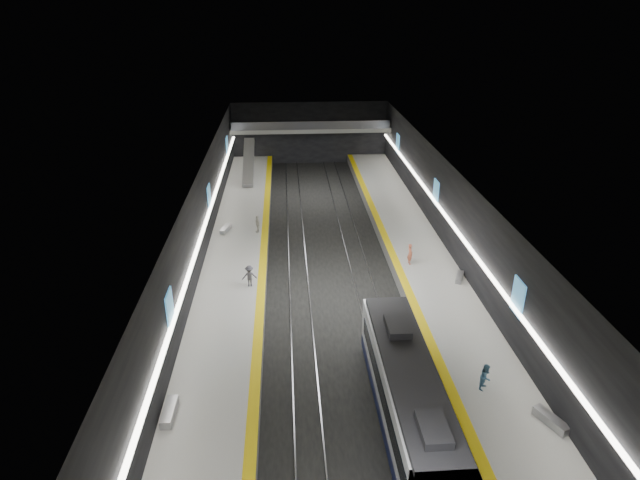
{
  "coord_description": "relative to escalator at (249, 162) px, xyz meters",
  "views": [
    {
      "loc": [
        -3.3,
        -33.8,
        20.44
      ],
      "look_at": [
        -0.64,
        5.64,
        2.2
      ],
      "focal_mm": 30.0,
      "sensor_mm": 36.0,
      "label": 1
    }
  ],
  "objects": [
    {
      "name": "ground",
      "position": [
        7.5,
        -26.0,
        -2.9
      ],
      "size": [
        70.0,
        70.0,
        0.0
      ],
      "primitive_type": "plane",
      "color": "black",
      "rests_on": "ground"
    },
    {
      "name": "ceiling",
      "position": [
        7.5,
        -26.0,
        5.1
      ],
      "size": [
        20.0,
        70.0,
        0.04
      ],
      "primitive_type": "cube",
      "rotation": [
        3.14,
        0.0,
        0.0
      ],
      "color": "beige",
      "rests_on": "wall_left"
    },
    {
      "name": "wall_left",
      "position": [
        -2.5,
        -26.0,
        1.1
      ],
      "size": [
        0.04,
        70.0,
        8.0
      ],
      "primitive_type": "cube",
      "color": "black",
      "rests_on": "ground"
    },
    {
      "name": "wall_right",
      "position": [
        17.5,
        -26.0,
        1.1
      ],
      "size": [
        0.04,
        70.0,
        8.0
      ],
      "primitive_type": "cube",
      "color": "black",
      "rests_on": "ground"
    },
    {
      "name": "wall_back",
      "position": [
        7.5,
        9.0,
        1.1
      ],
      "size": [
        20.0,
        0.04,
        8.0
      ],
      "primitive_type": "cube",
      "color": "black",
      "rests_on": "ground"
    },
    {
      "name": "platform_left",
      "position": [
        0.0,
        -26.0,
        -2.4
      ],
      "size": [
        5.0,
        70.0,
        1.0
      ],
      "primitive_type": "cube",
      "color": "slate",
      "rests_on": "ground"
    },
    {
      "name": "tile_surface_left",
      "position": [
        0.0,
        -26.0,
        -1.89
      ],
      "size": [
        5.0,
        70.0,
        0.02
      ],
      "primitive_type": "cube",
      "color": "#AEAEA9",
      "rests_on": "platform_left"
    },
    {
      "name": "tactile_strip_left",
      "position": [
        2.2,
        -26.0,
        -1.88
      ],
      "size": [
        0.6,
        70.0,
        0.02
      ],
      "primitive_type": "cube",
      "color": "yellow",
      "rests_on": "platform_left"
    },
    {
      "name": "platform_right",
      "position": [
        15.0,
        -26.0,
        -2.4
      ],
      "size": [
        5.0,
        70.0,
        1.0
      ],
      "primitive_type": "cube",
      "color": "slate",
      "rests_on": "ground"
    },
    {
      "name": "tile_surface_right",
      "position": [
        15.0,
        -26.0,
        -1.89
      ],
      "size": [
        5.0,
        70.0,
        0.02
      ],
      "primitive_type": "cube",
      "color": "#AEAEA9",
      "rests_on": "platform_right"
    },
    {
      "name": "tactile_strip_right",
      "position": [
        12.8,
        -26.0,
        -1.88
      ],
      "size": [
        0.6,
        70.0,
        0.02
      ],
      "primitive_type": "cube",
      "color": "yellow",
      "rests_on": "platform_right"
    },
    {
      "name": "rails",
      "position": [
        7.5,
        -26.0,
        -2.84
      ],
      "size": [
        6.52,
        70.0,
        0.12
      ],
      "color": "gray",
      "rests_on": "ground"
    },
    {
      "name": "ad_posters",
      "position": [
        7.5,
        -25.0,
        1.6
      ],
      "size": [
        19.94,
        53.5,
        2.2
      ],
      "color": "#4494CC",
      "rests_on": "wall_left"
    },
    {
      "name": "cove_light_left",
      "position": [
        -2.3,
        -26.0,
        0.9
      ],
      "size": [
        0.25,
        68.6,
        0.12
      ],
      "primitive_type": "cube",
      "color": "white",
      "rests_on": "wall_left"
    },
    {
      "name": "cove_light_right",
      "position": [
        17.3,
        -26.0,
        0.9
      ],
      "size": [
        0.25,
        68.6,
        0.12
      ],
      "primitive_type": "cube",
      "color": "white",
      "rests_on": "wall_right"
    },
    {
      "name": "mezzanine_bridge",
      "position": [
        7.5,
        6.93,
        2.14
      ],
      "size": [
        20.0,
        3.0,
        1.5
      ],
      "color": "gray",
      "rests_on": "wall_left"
    },
    {
      "name": "escalator",
      "position": [
        0.0,
        0.0,
        0.0
      ],
      "size": [
        1.2,
        7.5,
        3.92
      ],
      "primitive_type": "cube",
      "rotation": [
        0.44,
        0.0,
        0.0
      ],
      "color": "#99999E",
      "rests_on": "platform_left"
    },
    {
      "name": "bench_left_near",
      "position": [
        -2.0,
        -38.5,
        -1.65
      ],
      "size": [
        0.6,
        2.04,
        0.5
      ],
      "primitive_type": "cube",
      "rotation": [
        0.0,
        0.0,
        -0.02
      ],
      "color": "#99999E",
      "rests_on": "platform_left"
    },
    {
      "name": "bench_left_far",
      "position": [
        -1.32,
        -15.31,
        -1.69
      ],
      "size": [
        0.96,
        1.78,
        0.42
      ],
      "primitive_type": "cube",
      "rotation": [
        0.0,
        0.0,
        -0.3
      ],
      "color": "#99999E",
      "rests_on": "platform_left"
    },
    {
      "name": "bench_right_near",
      "position": [
        17.0,
        -40.34,
        -1.66
      ],
      "size": [
        1.27,
        2.0,
        0.48
      ],
      "primitive_type": "cube",
      "rotation": [
        0.0,
        0.0,
        0.41
      ],
      "color": "#99999E",
      "rests_on": "platform_right"
    },
    {
      "name": "bench_right_far",
      "position": [
        16.96,
        -25.54,
        -1.7
      ],
      "size": [
        1.07,
        1.67,
        0.4
      ],
      "primitive_type": "cube",
      "rotation": [
        0.0,
        0.0,
        -0.42
      ],
      "color": "#99999E",
      "rests_on": "platform_right"
    },
    {
      "name": "passenger_right_a",
      "position": [
        13.8,
        -22.71,
        -1.05
      ],
      "size": [
        0.48,
        0.67,
        1.7
      ],
      "primitive_type": "imported",
      "rotation": [
        0.0,
        0.0,
        1.7
      ],
      "color": "#CA644B",
      "rests_on": "platform_right"
    },
    {
      "name": "passenger_right_b",
      "position": [
        14.62,
        -37.53,
        -1.13
      ],
      "size": [
        0.94,
        0.95,
        1.55
      ],
      "primitive_type": "imported",
      "rotation": [
        0.0,
        0.0,
        0.84
      ],
      "color": "teal",
      "rests_on": "platform_right"
    },
    {
      "name": "passenger_left_a",
      "position": [
        1.57,
        -15.68,
        -1.11
      ],
      "size": [
        0.69,
        1.0,
        1.58
      ],
      "primitive_type": "imported",
      "rotation": [
        0.0,
        0.0,
        -1.21
      ],
      "color": "beige",
      "rests_on": "platform_left"
    },
    {
      "name": "passenger_left_b",
      "position": [
        1.38,
        -25.44,
        -1.08
      ],
      "size": [
        1.12,
        0.72,
        1.64
      ],
      "primitive_type": "imported",
      "rotation": [
        0.0,
        0.0,
        3.25
      ],
      "color": "#44434B",
      "rests_on": "platform_left"
    }
  ]
}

